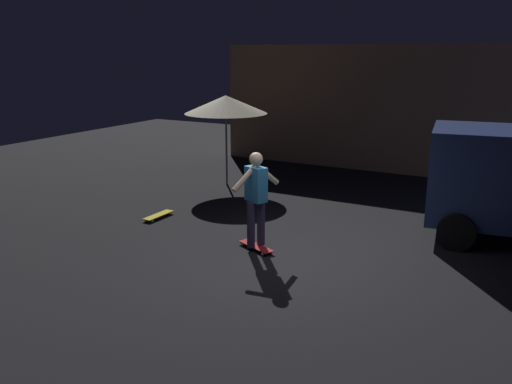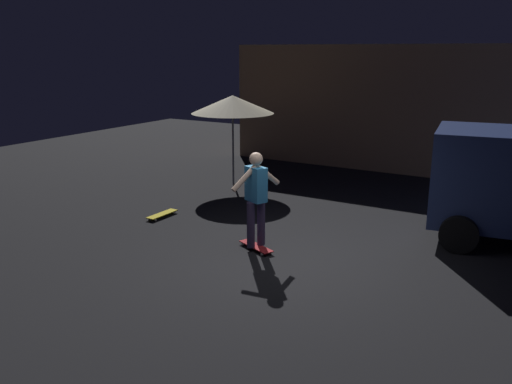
# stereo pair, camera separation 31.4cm
# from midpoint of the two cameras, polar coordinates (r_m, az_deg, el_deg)

# --- Properties ---
(ground_plane) EXTENTS (28.00, 28.00, 0.00)m
(ground_plane) POSITION_cam_midpoint_polar(r_m,az_deg,el_deg) (8.83, 2.39, -7.66)
(ground_plane) COLOR black
(low_building) EXTENTS (10.35, 3.17, 3.56)m
(low_building) POSITION_cam_midpoint_polar(r_m,az_deg,el_deg) (16.90, 14.94, 8.99)
(low_building) COLOR #AD7F56
(low_building) RESTS_ON ground_plane
(patio_umbrella) EXTENTS (2.10, 2.10, 2.30)m
(patio_umbrella) POSITION_cam_midpoint_polar(r_m,az_deg,el_deg) (13.60, -3.93, 9.34)
(patio_umbrella) COLOR slate
(patio_umbrella) RESTS_ON ground_plane
(skateboard_ridden) EXTENTS (0.79, 0.50, 0.07)m
(skateboard_ridden) POSITION_cam_midpoint_polar(r_m,az_deg,el_deg) (9.39, -0.96, -5.88)
(skateboard_ridden) COLOR #AD1E23
(skateboard_ridden) RESTS_ON ground_plane
(skateboard_spare) EXTENTS (0.23, 0.78, 0.07)m
(skateboard_spare) POSITION_cam_midpoint_polar(r_m,az_deg,el_deg) (11.34, -11.21, -2.47)
(skateboard_spare) COLOR gold
(skateboard_spare) RESTS_ON ground_plane
(skater) EXTENTS (0.48, 0.93, 1.67)m
(skater) POSITION_cam_midpoint_polar(r_m,az_deg,el_deg) (9.09, -0.99, -0.09)
(skater) COLOR #382D4C
(skater) RESTS_ON skateboard_ridden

